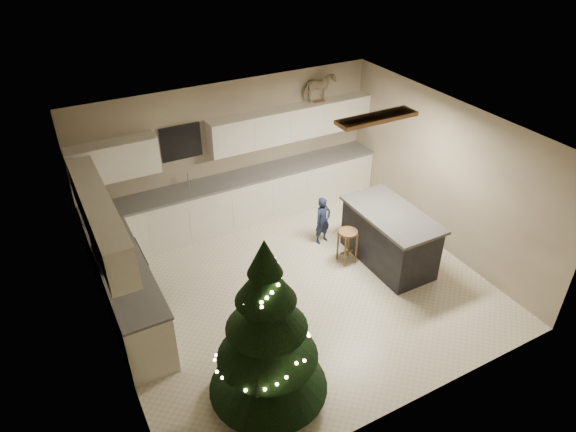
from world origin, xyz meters
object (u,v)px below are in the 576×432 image
(bar_stool, at_px, (348,239))
(toddler, at_px, (323,220))
(rocking_horse, at_px, (319,88))
(christmas_tree, at_px, (267,340))
(island, at_px, (389,237))

(bar_stool, relative_size, toddler, 0.69)
(rocking_horse, bearing_deg, toddler, 154.88)
(christmas_tree, distance_m, rocking_horse, 5.13)
(island, xyz_separation_m, rocking_horse, (0.06, 2.41, 1.79))
(christmas_tree, relative_size, toddler, 2.71)
(island, relative_size, bar_stool, 2.82)
(island, relative_size, rocking_horse, 2.88)
(toddler, bearing_deg, christmas_tree, -142.21)
(christmas_tree, bearing_deg, island, 27.01)
(island, bearing_deg, christmas_tree, -152.99)
(toddler, relative_size, rocking_horse, 1.48)
(bar_stool, relative_size, rocking_horse, 1.02)
(island, xyz_separation_m, bar_stool, (-0.60, 0.31, -0.03))
(christmas_tree, xyz_separation_m, toddler, (2.32, 2.51, -0.54))
(christmas_tree, xyz_separation_m, rocking_horse, (3.04, 3.92, 1.29))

